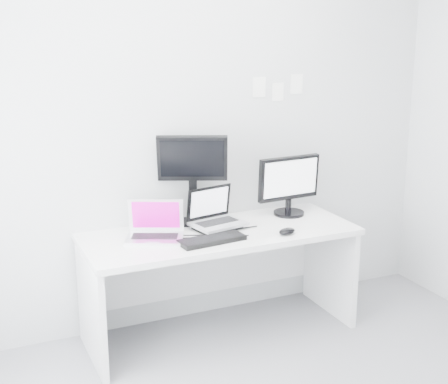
{
  "coord_description": "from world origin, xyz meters",
  "views": [
    {
      "loc": [
        -1.59,
        -2.37,
        2.05
      ],
      "look_at": [
        0.02,
        1.23,
        1.0
      ],
      "focal_mm": 50.98,
      "sensor_mm": 36.0,
      "label": 1
    }
  ],
  "objects": [
    {
      "name": "keyboard",
      "position": [
        -0.13,
        1.08,
        0.74
      ],
      "size": [
        0.44,
        0.19,
        0.03
      ],
      "primitive_type": "cube",
      "rotation": [
        0.0,
        0.0,
        0.1
      ],
      "color": "black",
      "rests_on": "desk"
    },
    {
      "name": "wall_note_1",
      "position": [
        0.6,
        1.59,
        1.58
      ],
      "size": [
        0.09,
        0.0,
        0.13
      ],
      "primitive_type": "cube",
      "color": "white",
      "rests_on": "back_wall"
    },
    {
      "name": "mouse",
      "position": [
        0.37,
        1.02,
        0.75
      ],
      "size": [
        0.14,
        0.11,
        0.04
      ],
      "primitive_type": "ellipsoid",
      "rotation": [
        0.0,
        0.0,
        0.28
      ],
      "color": "black",
      "rests_on": "desk"
    },
    {
      "name": "back_wall",
      "position": [
        0.0,
        1.6,
        1.35
      ],
      "size": [
        3.6,
        0.0,
        3.6
      ],
      "primitive_type": "plane",
      "rotation": [
        1.57,
        0.0,
        0.0
      ],
      "color": "#BBBEC1",
      "rests_on": "ground"
    },
    {
      "name": "macbook",
      "position": [
        -0.45,
        1.25,
        0.86
      ],
      "size": [
        0.43,
        0.39,
        0.26
      ],
      "primitive_type": "cube",
      "rotation": [
        0.0,
        0.0,
        -0.43
      ],
      "color": "silver",
      "rests_on": "desk"
    },
    {
      "name": "speaker",
      "position": [
        -0.39,
        1.51,
        0.81
      ],
      "size": [
        0.09,
        0.09,
        0.16
      ],
      "primitive_type": "cube",
      "rotation": [
        0.0,
        0.0,
        -0.24
      ],
      "color": "black",
      "rests_on": "desk"
    },
    {
      "name": "desk",
      "position": [
        0.0,
        1.25,
        0.36
      ],
      "size": [
        1.8,
        0.7,
        0.73
      ],
      "primitive_type": "cube",
      "color": "white",
      "rests_on": "ground"
    },
    {
      "name": "samsung_monitor",
      "position": [
        0.6,
        1.4,
        0.95
      ],
      "size": [
        0.49,
        0.25,
        0.44
      ],
      "primitive_type": "cube",
      "rotation": [
        0.0,
        0.0,
        0.07
      ],
      "color": "black",
      "rests_on": "desk"
    },
    {
      "name": "wall_note_0",
      "position": [
        0.45,
        1.59,
        1.62
      ],
      "size": [
        0.1,
        0.0,
        0.14
      ],
      "primitive_type": "cube",
      "color": "white",
      "rests_on": "back_wall"
    },
    {
      "name": "rear_monitor",
      "position": [
        -0.1,
        1.48,
        1.05
      ],
      "size": [
        0.49,
        0.34,
        0.63
      ],
      "primitive_type": "cube",
      "rotation": [
        0.0,
        0.0,
        -0.41
      ],
      "color": "black",
      "rests_on": "desk"
    },
    {
      "name": "wall_note_2",
      "position": [
        0.75,
        1.59,
        1.63
      ],
      "size": [
        0.1,
        0.0,
        0.14
      ],
      "primitive_type": "cube",
      "color": "white",
      "rests_on": "back_wall"
    },
    {
      "name": "dell_laptop",
      "position": [
        0.01,
        1.3,
        0.87
      ],
      "size": [
        0.38,
        0.32,
        0.28
      ],
      "primitive_type": "cube",
      "rotation": [
        0.0,
        0.0,
        0.2
      ],
      "color": "#9D9FA4",
      "rests_on": "desk"
    }
  ]
}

